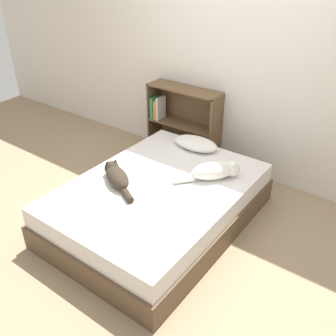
% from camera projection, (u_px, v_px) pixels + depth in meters
% --- Properties ---
extents(ground_plane, '(8.00, 8.00, 0.00)m').
position_uv_depth(ground_plane, '(159.00, 221.00, 3.47)').
color(ground_plane, '#997F60').
extents(wall_back, '(8.00, 0.06, 2.50)m').
position_uv_depth(wall_back, '(237.00, 56.00, 3.75)').
color(wall_back, silver).
rests_on(wall_back, ground_plane).
extents(bed, '(1.37, 1.90, 0.41)m').
position_uv_depth(bed, '(159.00, 204.00, 3.37)').
color(bed, brown).
rests_on(bed, ground_plane).
extents(pillow, '(0.48, 0.28, 0.10)m').
position_uv_depth(pillow, '(196.00, 143.00, 3.83)').
color(pillow, white).
rests_on(pillow, bed).
extents(cat_light, '(0.45, 0.51, 0.17)m').
position_uv_depth(cat_light, '(216.00, 171.00, 3.32)').
color(cat_light, white).
rests_on(cat_light, bed).
extents(cat_dark, '(0.51, 0.35, 0.16)m').
position_uv_depth(cat_dark, '(117.00, 176.00, 3.27)').
color(cat_dark, '#33281E').
rests_on(cat_dark, bed).
extents(bookshelf, '(0.87, 0.26, 0.86)m').
position_uv_depth(bookshelf, '(183.00, 121.00, 4.35)').
color(bookshelf, brown).
rests_on(bookshelf, ground_plane).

